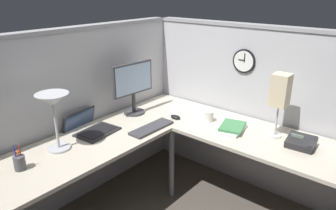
{
  "coord_description": "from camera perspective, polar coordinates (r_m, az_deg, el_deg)",
  "views": [
    {
      "loc": [
        -1.82,
        -1.44,
        1.89
      ],
      "look_at": [
        0.13,
        0.18,
        0.94
      ],
      "focal_mm": 33.82,
      "sensor_mm": 36.0,
      "label": 1
    }
  ],
  "objects": [
    {
      "name": "office_phone",
      "position": [
        2.65,
        22.95,
        -6.29
      ],
      "size": [
        0.2,
        0.22,
        0.11
      ],
      "color": "#232326",
      "rests_on": "desk"
    },
    {
      "name": "wall_clock",
      "position": [
        3.0,
        13.57,
        7.71
      ],
      "size": [
        0.04,
        0.22,
        0.22
      ],
      "color": "black"
    },
    {
      "name": "monitor",
      "position": [
        3.01,
        -6.3,
        3.71
      ],
      "size": [
        0.46,
        0.2,
        0.5
      ],
      "color": "#38383D",
      "rests_on": "desk"
    },
    {
      "name": "cubicle_wall_right",
      "position": [
        3.14,
        15.01,
        -0.61
      ],
      "size": [
        0.12,
        2.37,
        1.58
      ],
      "color": "#B2B2B7",
      "rests_on": "ground"
    },
    {
      "name": "book_stack",
      "position": [
        2.78,
        11.33,
        -4.04
      ],
      "size": [
        0.32,
        0.26,
        0.04
      ],
      "color": "silver",
      "rests_on": "desk"
    },
    {
      "name": "desk_lamp_paper",
      "position": [
        2.64,
        19.6,
        2.23
      ],
      "size": [
        0.13,
        0.13,
        0.53
      ],
      "color": "#B7BABF",
      "rests_on": "desk"
    },
    {
      "name": "keyboard",
      "position": [
        2.75,
        -2.97,
        -4.14
      ],
      "size": [
        0.43,
        0.15,
        0.02
      ],
      "primitive_type": "cube",
      "rotation": [
        0.0,
        0.0,
        -0.02
      ],
      "color": "#38383D",
      "rests_on": "desk"
    },
    {
      "name": "laptop",
      "position": [
        2.81,
        -13.99,
        -3.95
      ],
      "size": [
        0.38,
        0.41,
        0.22
      ],
      "color": "#232326",
      "rests_on": "desk"
    },
    {
      "name": "pinned_note_middle",
      "position": [
        3.16,
        -7.65,
        6.47
      ],
      "size": [
        0.08,
        0.0,
        0.09
      ],
      "primitive_type": "cube",
      "color": "pink"
    },
    {
      "name": "desk",
      "position": [
        2.52,
        -0.06,
        -9.41
      ],
      "size": [
        2.35,
        2.15,
        0.73
      ],
      "color": "beige",
      "rests_on": "ground"
    },
    {
      "name": "computer_mouse",
      "position": [
        2.96,
        1.34,
        -2.16
      ],
      "size": [
        0.06,
        0.1,
        0.03
      ],
      "primitive_type": "ellipsoid",
      "color": "black",
      "rests_on": "desk"
    },
    {
      "name": "pen_cup",
      "position": [
        2.38,
        -25.19,
        -9.38
      ],
      "size": [
        0.08,
        0.08,
        0.18
      ],
      "color": "#4C4C51",
      "rests_on": "desk"
    },
    {
      "name": "desk_lamp_dome",
      "position": [
        2.43,
        -20.0,
        0.11
      ],
      "size": [
        0.24,
        0.24,
        0.44
      ],
      "color": "#B7BABF",
      "rests_on": "desk"
    },
    {
      "name": "coffee_mug",
      "position": [
        2.91,
        7.4,
        -2.04
      ],
      "size": [
        0.08,
        0.08,
        0.1
      ],
      "primitive_type": "cylinder",
      "color": "silver",
      "rests_on": "desk"
    },
    {
      "name": "cubicle_wall_back",
      "position": [
        2.95,
        -16.77,
        -2.21
      ],
      "size": [
        2.57,
        0.12,
        1.58
      ],
      "color": "#B2B2B7",
      "rests_on": "ground"
    }
  ]
}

